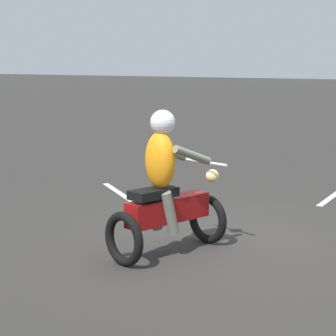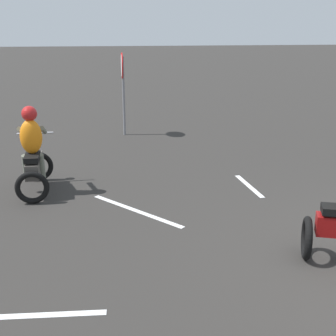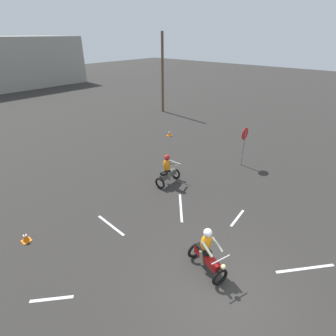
{
  "view_description": "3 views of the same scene",
  "coord_description": "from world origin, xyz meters",
  "px_view_note": "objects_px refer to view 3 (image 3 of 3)",
  "views": [
    {
      "loc": [
        -3.13,
        7.11,
        2.23
      ],
      "look_at": [
        0.35,
        0.76,
        1.0
      ],
      "focal_mm": 70.0,
      "sensor_mm": 36.0,
      "label": 1
    },
    {
      "loc": [
        -4.92,
        3.98,
        3.1
      ],
      "look_at": [
        2.05,
        3.08,
        0.9
      ],
      "focal_mm": 50.0,
      "sensor_mm": 36.0,
      "label": 2
    },
    {
      "loc": [
        -5.15,
        -2.35,
        7.01
      ],
      "look_at": [
        3.76,
        5.4,
        0.9
      ],
      "focal_mm": 28.0,
      "sensor_mm": 36.0,
      "label": 3
    }
  ],
  "objects_px": {
    "stop_sign": "(244,139)",
    "motorcycle_rider_background": "(168,171)",
    "utility_pole_near": "(163,74)",
    "traffic_cone_mid_center": "(25,237)",
    "motorcycle_rider_foreground": "(207,253)",
    "traffic_cone_near_left": "(169,133)"
  },
  "relations": [
    {
      "from": "motorcycle_rider_foreground",
      "to": "motorcycle_rider_background",
      "type": "distance_m",
      "value": 5.71
    },
    {
      "from": "stop_sign",
      "to": "traffic_cone_mid_center",
      "type": "relative_size",
      "value": 5.75
    },
    {
      "from": "motorcycle_rider_background",
      "to": "traffic_cone_mid_center",
      "type": "bearing_deg",
      "value": -103.23
    },
    {
      "from": "traffic_cone_mid_center",
      "to": "utility_pole_near",
      "type": "bearing_deg",
      "value": 26.3
    },
    {
      "from": "motorcycle_rider_background",
      "to": "motorcycle_rider_foreground",
      "type": "bearing_deg",
      "value": -38.9
    },
    {
      "from": "motorcycle_rider_background",
      "to": "stop_sign",
      "type": "bearing_deg",
      "value": 64.9
    },
    {
      "from": "traffic_cone_near_left",
      "to": "motorcycle_rider_foreground",
      "type": "bearing_deg",
      "value": -133.75
    },
    {
      "from": "stop_sign",
      "to": "motorcycle_rider_background",
      "type": "bearing_deg",
      "value": 157.75
    },
    {
      "from": "traffic_cone_mid_center",
      "to": "utility_pole_near",
      "type": "relative_size",
      "value": 0.06
    },
    {
      "from": "traffic_cone_near_left",
      "to": "utility_pole_near",
      "type": "height_order",
      "value": "utility_pole_near"
    },
    {
      "from": "motorcycle_rider_background",
      "to": "utility_pole_near",
      "type": "relative_size",
      "value": 0.23
    },
    {
      "from": "motorcycle_rider_foreground",
      "to": "traffic_cone_near_left",
      "type": "height_order",
      "value": "motorcycle_rider_foreground"
    },
    {
      "from": "motorcycle_rider_foreground",
      "to": "utility_pole_near",
      "type": "bearing_deg",
      "value": -115.47
    },
    {
      "from": "traffic_cone_near_left",
      "to": "utility_pole_near",
      "type": "distance_m",
      "value": 7.8
    },
    {
      "from": "utility_pole_near",
      "to": "stop_sign",
      "type": "bearing_deg",
      "value": -116.82
    },
    {
      "from": "utility_pole_near",
      "to": "traffic_cone_mid_center",
      "type": "bearing_deg",
      "value": -153.7
    },
    {
      "from": "motorcycle_rider_background",
      "to": "utility_pole_near",
      "type": "xyz_separation_m",
      "value": [
        10.35,
        9.66,
        2.86
      ]
    },
    {
      "from": "motorcycle_rider_background",
      "to": "traffic_cone_near_left",
      "type": "height_order",
      "value": "motorcycle_rider_background"
    },
    {
      "from": "utility_pole_near",
      "to": "motorcycle_rider_background",
      "type": "bearing_deg",
      "value": -136.96
    },
    {
      "from": "traffic_cone_near_left",
      "to": "motorcycle_rider_background",
      "type": "bearing_deg",
      "value": -139.89
    },
    {
      "from": "motorcycle_rider_background",
      "to": "utility_pole_near",
      "type": "height_order",
      "value": "utility_pole_near"
    },
    {
      "from": "motorcycle_rider_foreground",
      "to": "traffic_cone_mid_center",
      "type": "relative_size",
      "value": 4.15
    }
  ]
}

